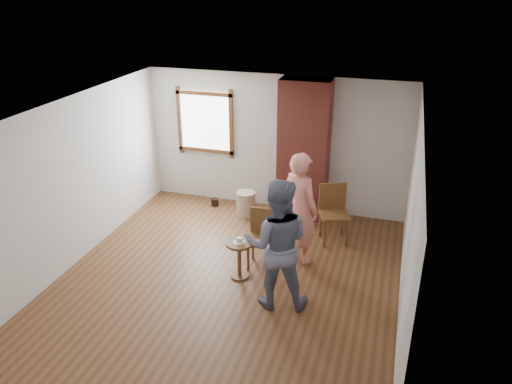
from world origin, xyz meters
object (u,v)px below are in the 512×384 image
dining_chair_right (333,210)px  side_table (239,254)px  dining_chair_left (262,235)px  person_pink (300,208)px  stoneware_crock (246,204)px  man (277,244)px

dining_chair_right → side_table: size_ratio=1.66×
side_table → dining_chair_left: bearing=64.7°
dining_chair_left → side_table: bearing=-120.1°
dining_chair_left → person_pink: size_ratio=0.50×
stoneware_crock → man: (1.25, -2.50, 0.70)m
man → person_pink: (0.05, 1.22, -0.02)m
dining_chair_right → man: size_ratio=0.53×
side_table → person_pink: person_pink is taller
stoneware_crock → dining_chair_right: (1.72, -0.46, 0.32)m
stoneware_crock → dining_chair_right: bearing=-14.8°
side_table → man: (0.69, -0.45, 0.53)m
dining_chair_left → man: size_ratio=0.49×
stoneware_crock → person_pink: size_ratio=0.26×
dining_chair_right → man: bearing=-123.9°
side_table → stoneware_crock: bearing=105.2°
dining_chair_left → dining_chair_right: size_ratio=0.93×
dining_chair_right → person_pink: bearing=-138.0°
dining_chair_left → man: bearing=-68.0°
side_table → person_pink: (0.74, 0.77, 0.51)m
side_table → man: 0.98m
dining_chair_right → side_table: dining_chair_right is taller
stoneware_crock → person_pink: 1.94m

